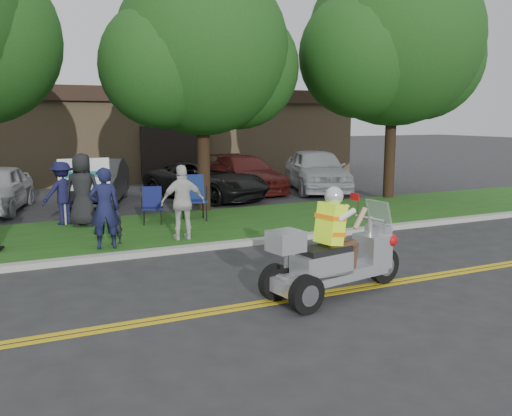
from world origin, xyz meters
name	(u,v)px	position (x,y,z in m)	size (l,w,h in m)	color
ground	(321,283)	(0.00, 0.00, 0.00)	(120.00, 120.00, 0.00)	#28282B
centerline_near	(341,293)	(0.00, -0.58, 0.01)	(60.00, 0.10, 0.01)	gold
centerline_far	(335,290)	(0.00, -0.42, 0.01)	(60.00, 0.10, 0.01)	gold
curb	(247,242)	(0.00, 3.05, 0.06)	(60.00, 0.25, 0.12)	#A8A89E
grass_verge	(213,225)	(0.00, 5.20, 0.06)	(60.00, 4.00, 0.10)	#204312
commercial_building	(151,133)	(2.00, 18.98, 2.01)	(18.00, 8.20, 4.00)	#9E7F5B
tree_mid	(203,57)	(0.55, 7.23, 4.43)	(5.88, 4.80, 7.05)	#332114
tree_right	(395,47)	(7.06, 7.03, 5.03)	(6.86, 5.60, 8.07)	#332114
business_sign	(84,178)	(-2.90, 6.60, 1.26)	(1.25, 0.06, 1.75)	silver
trike_scooter	(334,258)	(-0.17, -0.63, 0.61)	(2.65, 1.05, 1.73)	black
lawn_chair_a	(193,195)	(-0.25, 5.93, 0.76)	(0.70, 0.72, 1.17)	black
lawn_chair_b	(152,203)	(-1.37, 5.87, 0.62)	(0.60, 0.61, 0.92)	black
spectator_adult_left	(104,208)	(-2.92, 3.61, 0.94)	(0.61, 0.40, 1.67)	#16193D
spectator_adult_right	(183,202)	(-1.22, 3.74, 0.93)	(0.97, 0.40, 1.65)	silver
spectator_chair_a	(63,192)	(-3.42, 6.68, 0.91)	(1.04, 0.60, 1.61)	#17163F
spectator_chair_b	(82,190)	(-3.00, 6.24, 1.01)	(0.88, 0.57, 1.80)	black
child_left	(115,223)	(-2.67, 3.92, 0.55)	(0.32, 0.21, 0.89)	black
parked_car_left	(98,182)	(-2.00, 10.34, 0.71)	(1.50, 4.30, 1.42)	#2D2D2F
parked_car_mid	(206,180)	(1.50, 9.78, 0.64)	(2.14, 4.63, 1.29)	black
parked_car_right	(245,174)	(3.47, 11.00, 0.67)	(1.87, 4.59, 1.33)	#491311
parked_car_far_right	(317,170)	(5.96, 9.92, 0.81)	(1.91, 4.75, 1.62)	#A8AAB0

